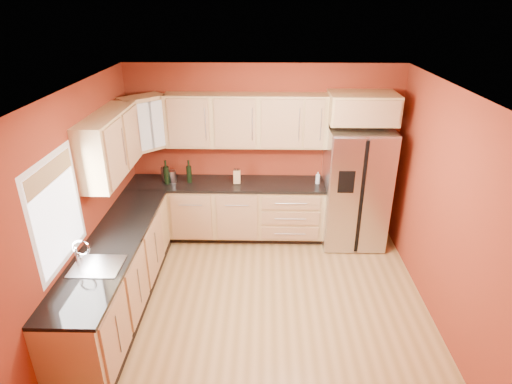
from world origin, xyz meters
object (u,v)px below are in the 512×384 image
at_px(refrigerator, 355,187).
at_px(canister_left, 172,176).
at_px(knife_block, 237,177).
at_px(soap_dispenser, 318,178).
at_px(wine_bottle_a, 166,172).

xyz_separation_m(refrigerator, canister_left, (-2.70, 0.07, 0.12)).
height_order(refrigerator, canister_left, refrigerator).
height_order(refrigerator, knife_block, refrigerator).
height_order(canister_left, soap_dispenser, same).
bearing_deg(refrigerator, knife_block, 178.33).
xyz_separation_m(canister_left, knife_block, (0.96, -0.02, 0.01)).
relative_size(canister_left, soap_dispenser, 1.00).
height_order(knife_block, soap_dispenser, knife_block).
relative_size(canister_left, wine_bottle_a, 0.49).
bearing_deg(soap_dispenser, knife_block, -179.43).
bearing_deg(wine_bottle_a, refrigerator, -0.31).
height_order(canister_left, knife_block, knife_block).
bearing_deg(knife_block, soap_dispenser, 0.25).
distance_m(refrigerator, wine_bottle_a, 2.78).
xyz_separation_m(wine_bottle_a, knife_block, (1.03, 0.04, -0.08)).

